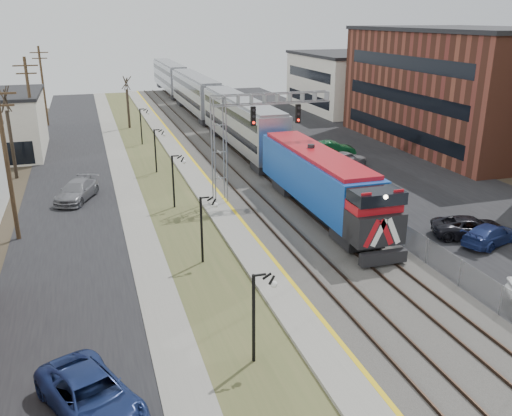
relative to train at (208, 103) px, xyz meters
name	(u,v)px	position (x,y,z in m)	size (l,w,h in m)	color
street_west	(70,190)	(-17.00, -23.59, -2.90)	(7.00, 120.00, 0.04)	black
sidewalk	(126,185)	(-12.50, -23.59, -2.88)	(2.00, 120.00, 0.08)	gray
grass_median	(161,182)	(-9.50, -23.59, -2.89)	(4.00, 120.00, 0.06)	#48502B
platform	(196,178)	(-6.50, -23.59, -2.80)	(2.00, 120.00, 0.24)	gray
ballast_bed	(250,173)	(-1.50, -23.59, -2.82)	(8.00, 120.00, 0.20)	#595651
parking_lot	(369,164)	(10.50, -23.59, -2.90)	(16.00, 120.00, 0.04)	black
platform_edge	(205,175)	(-5.62, -23.59, -2.67)	(0.24, 120.00, 0.01)	gold
track_near	(229,173)	(-3.50, -23.59, -2.64)	(1.58, 120.00, 0.15)	#2D2119
track_far	(266,170)	(0.00, -23.59, -2.64)	(1.58, 120.00, 0.15)	#2D2119
train	(208,103)	(0.00, 0.00, 0.00)	(3.00, 85.85, 5.33)	#1449AA
signal_gantry	(241,129)	(-4.28, -30.59, 2.67)	(9.00, 1.07, 8.15)	gray
lampposts	(201,229)	(-9.50, -40.30, -0.92)	(0.14, 62.14, 4.00)	black
utility_poles	(7,163)	(-20.00, -33.59, 2.08)	(0.28, 80.28, 10.00)	#4C3823
fence	(294,162)	(2.70, -23.59, -2.12)	(0.04, 120.00, 1.60)	gray
bare_trees	(53,148)	(-18.16, -19.67, -0.22)	(12.30, 42.30, 5.95)	#382D23
car_lot_c	(471,228)	(7.70, -42.02, -2.25)	(2.22, 4.81, 1.34)	black
car_lot_d	(490,235)	(8.13, -43.32, -2.28)	(1.79, 4.41, 1.28)	navy
car_lot_e	(345,159)	(7.71, -23.91, -2.15)	(1.82, 4.51, 1.54)	gray
car_lot_f	(332,149)	(8.26, -19.87, -2.15)	(1.64, 4.69, 1.55)	#0D4421
car_street_a	(91,397)	(-15.91, -51.81, -2.18)	(2.44, 5.29, 1.47)	navy
car_street_b	(77,191)	(-16.38, -26.65, -2.18)	(2.07, 5.10, 1.48)	gray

